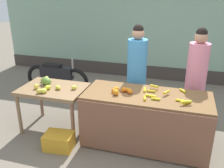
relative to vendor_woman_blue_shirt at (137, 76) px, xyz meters
The scene contains 12 objects.
ground_plane 1.12m from the vendor_woman_blue_shirt, 91.63° to the right, with size 24.00×24.00×0.00m, color #756B5B.
market_wall_back 2.59m from the vendor_woman_blue_shirt, 90.42° to the left, with size 8.88×0.23×2.88m.
fruit_stall_counter 0.87m from the vendor_woman_blue_shirt, 66.11° to the right, with size 1.93×0.82×0.86m.
side_table_wooden 1.48m from the vendor_woman_blue_shirt, 153.69° to the right, with size 1.09×0.78×0.79m.
banana_bunch_pile 0.85m from the vendor_woman_blue_shirt, 50.15° to the right, with size 0.73×0.58×0.07m.
orange_pile 0.71m from the vendor_woman_blue_shirt, 99.04° to the right, with size 0.32×0.25×0.09m.
mango_papaya_pile 1.56m from the vendor_woman_blue_shirt, 155.67° to the right, with size 0.79×0.68×0.14m.
vendor_woman_blue_shirt is the anchor object (origin of this frame).
vendor_woman_pink_shirt 1.01m from the vendor_woman_blue_shirt, ahead, with size 0.34×0.34×1.79m.
parked_motorcycle 2.28m from the vendor_woman_blue_shirt, 158.42° to the left, with size 1.60×0.18×0.88m.
produce_crate 1.72m from the vendor_woman_blue_shirt, 129.47° to the right, with size 0.44×0.32×0.26m, color gold.
produce_sack 0.84m from the vendor_woman_blue_shirt, 157.52° to the left, with size 0.36×0.30×0.58m, color maroon.
Camera 1 is at (0.77, -3.43, 2.38)m, focal length 39.51 mm.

